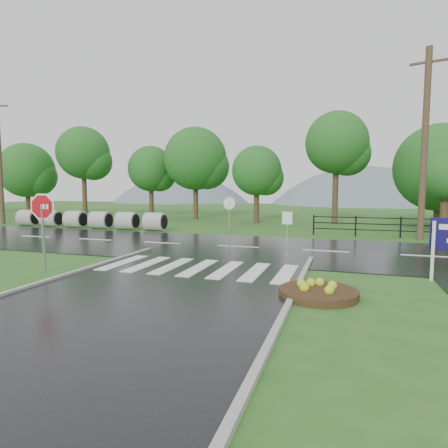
% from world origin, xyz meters
% --- Properties ---
extents(ground, '(120.00, 120.00, 0.00)m').
position_xyz_m(ground, '(0.00, 0.00, 0.00)').
color(ground, '#295D1F').
rests_on(ground, ground).
extents(main_road, '(90.00, 8.00, 0.04)m').
position_xyz_m(main_road, '(0.00, 10.00, 0.00)').
color(main_road, black).
rests_on(main_road, ground).
extents(crosswalk, '(6.50, 2.80, 0.02)m').
position_xyz_m(crosswalk, '(0.00, 5.00, 0.06)').
color(crosswalk, silver).
rests_on(crosswalk, ground).
extents(fence_west, '(9.58, 0.08, 1.20)m').
position_xyz_m(fence_west, '(7.75, 16.00, 0.72)').
color(fence_west, black).
rests_on(fence_west, ground).
extents(hills, '(102.00, 48.00, 48.00)m').
position_xyz_m(hills, '(3.49, 65.00, -15.54)').
color(hills, slate).
rests_on(hills, ground).
extents(treeline, '(83.20, 5.20, 10.00)m').
position_xyz_m(treeline, '(1.00, 24.00, 0.00)').
color(treeline, '#1C5B1D').
rests_on(treeline, ground).
extents(culvert_pipes, '(11.80, 1.20, 1.20)m').
position_xyz_m(culvert_pipes, '(-12.30, 15.00, 0.60)').
color(culvert_pipes, '#9E9B93').
rests_on(culvert_pipes, ground).
extents(stop_sign, '(1.23, 0.18, 2.79)m').
position_xyz_m(stop_sign, '(-5.05, 3.37, 1.93)').
color(stop_sign, '#939399').
rests_on(stop_sign, ground).
extents(flower_bed, '(2.02, 2.02, 0.40)m').
position_xyz_m(flower_bed, '(4.16, 2.90, 0.15)').
color(flower_bed, '#332111').
rests_on(flower_bed, ground).
extents(reg_sign_small, '(0.41, 0.06, 1.86)m').
position_xyz_m(reg_sign_small, '(2.57, 8.14, 1.34)').
color(reg_sign_small, '#939399').
rests_on(reg_sign_small, ground).
extents(reg_sign_round, '(0.56, 0.10, 2.40)m').
position_xyz_m(reg_sign_round, '(-0.13, 9.03, 1.50)').
color(reg_sign_round, '#939399').
rests_on(reg_sign_round, ground).
extents(utility_pole_west, '(1.71, 0.52, 9.76)m').
position_xyz_m(utility_pole_west, '(-20.61, 15.50, 4.96)').
color(utility_pole_west, '#473523').
rests_on(utility_pole_west, ground).
extents(utility_pole_east, '(1.77, 0.53, 10.07)m').
position_xyz_m(utility_pole_east, '(8.65, 15.50, 5.12)').
color(utility_pole_east, '#473523').
rests_on(utility_pole_east, ground).
extents(entrance_tree_left, '(2.74, 2.74, 4.81)m').
position_xyz_m(entrance_tree_left, '(10.18, 17.50, 3.40)').
color(entrance_tree_left, '#3D2B1C').
rests_on(entrance_tree_left, ground).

